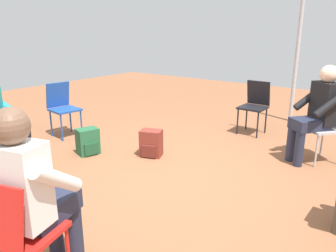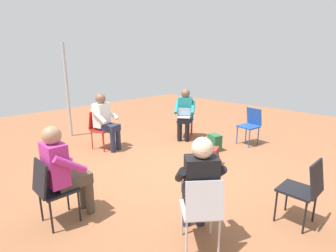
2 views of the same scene
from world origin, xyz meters
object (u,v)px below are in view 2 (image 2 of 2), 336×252
at_px(chair_east, 100,127).
at_px(chair_west, 304,188).
at_px(person_with_laptop, 185,111).
at_px(backpack_near_laptop_user, 214,144).
at_px(person_in_magenta, 63,168).
at_px(person_in_white, 105,119).
at_px(backpack_by_empty_chair, 212,158).
at_px(chair_southeast, 185,117).
at_px(chair_northwest, 202,208).
at_px(chair_north, 51,187).
at_px(person_in_black, 199,183).
at_px(chair_south, 250,124).

distance_m(chair_east, chair_west, 4.21).
xyz_separation_m(person_with_laptop, backpack_near_laptop_user, (-1.07, 0.21, -0.53)).
relative_size(person_in_magenta, backpack_near_laptop_user, 3.44).
xyz_separation_m(person_in_white, backpack_near_laptop_user, (-1.76, -1.63, -0.54)).
bearing_deg(person_in_white, backpack_by_empty_chair, 95.38).
relative_size(person_with_laptop, backpack_by_empty_chair, 3.44).
distance_m(chair_southeast, chair_northwest, 4.14).
distance_m(chair_northwest, chair_north, 1.80).
relative_size(chair_west, person_in_magenta, 0.69).
height_order(chair_west, person_in_white, person_in_white).
height_order(chair_north, person_in_black, person_in_black).
height_order(chair_north, chair_east, same).
height_order(chair_northwest, chair_north, same).
bearing_deg(person_in_magenta, chair_east, 141.29).
distance_m(chair_northwest, backpack_by_empty_chair, 2.28).
relative_size(chair_east, backpack_by_empty_chair, 2.36).
bearing_deg(chair_south, chair_north, 95.51).
bearing_deg(chair_west, chair_east, 93.91).
relative_size(chair_north, person_in_magenta, 0.69).
bearing_deg(backpack_near_laptop_user, chair_east, 41.04).
xyz_separation_m(chair_north, person_with_laptop, (1.20, -3.77, 0.20)).
xyz_separation_m(chair_north, person_in_black, (-1.43, -1.03, 0.20)).
xyz_separation_m(chair_south, backpack_by_empty_chair, (-0.15, 1.70, -0.34)).
relative_size(person_in_white, backpack_near_laptop_user, 3.44).
bearing_deg(person_in_magenta, person_in_white, 138.23).
height_order(chair_southeast, person_in_black, person_in_black).
bearing_deg(person_in_magenta, backpack_near_laptop_user, 93.49).
relative_size(chair_north, chair_west, 1.00).
xyz_separation_m(person_in_magenta, person_in_black, (-1.42, -0.86, 0.00)).
height_order(chair_east, chair_south, same).
xyz_separation_m(person_in_magenta, person_in_white, (1.90, -1.77, 0.00)).
xyz_separation_m(chair_north, backpack_near_laptop_user, (0.13, -3.56, -0.34)).
bearing_deg(person_with_laptop, person_in_black, 97.99).
height_order(chair_west, person_with_laptop, person_with_laptop).
relative_size(chair_south, backpack_by_empty_chair, 2.36).
distance_m(chair_north, backpack_by_empty_chair, 2.86).
bearing_deg(chair_northwest, backpack_near_laptop_user, 72.74).
bearing_deg(backpack_near_laptop_user, chair_west, 148.06).
xyz_separation_m(chair_south, person_with_laptop, (1.39, 0.74, 0.20)).
bearing_deg(chair_northwest, chair_east, 115.14).
bearing_deg(chair_west, chair_north, 135.32).
distance_m(chair_southeast, person_in_magenta, 3.97).
relative_size(chair_northwest, chair_north, 1.00).
distance_m(chair_northwest, backpack_near_laptop_user, 3.15).
bearing_deg(chair_south, chair_west, 137.38).
distance_m(chair_north, chair_west, 3.03).
bearing_deg(chair_west, chair_northwest, 154.37).
relative_size(person_in_white, backpack_by_empty_chair, 3.44).
distance_m(chair_north, chair_south, 4.52).
relative_size(chair_west, person_in_white, 0.69).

